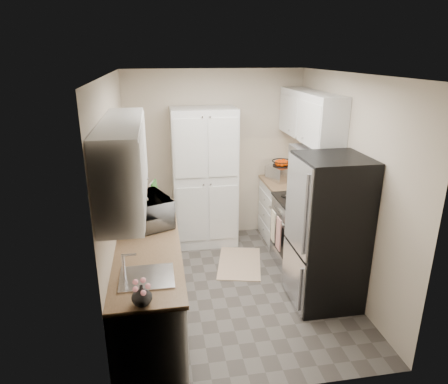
# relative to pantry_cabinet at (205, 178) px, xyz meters

# --- Properties ---
(ground) EXTENTS (3.20, 3.20, 0.00)m
(ground) POSITION_rel_pantry_cabinet_xyz_m (0.20, -1.32, -1.00)
(ground) COLOR #56514C
(ground) RESTS_ON ground
(room_shell) EXTENTS (2.64, 3.24, 2.52)m
(room_shell) POSITION_rel_pantry_cabinet_xyz_m (0.18, -1.32, 0.63)
(room_shell) COLOR beige
(room_shell) RESTS_ON ground
(pantry_cabinet) EXTENTS (0.90, 0.55, 2.00)m
(pantry_cabinet) POSITION_rel_pantry_cabinet_xyz_m (0.00, 0.00, 0.00)
(pantry_cabinet) COLOR silver
(pantry_cabinet) RESTS_ON ground
(base_cabinet_left) EXTENTS (0.60, 2.30, 0.88)m
(base_cabinet_left) POSITION_rel_pantry_cabinet_xyz_m (-0.79, -1.75, -0.56)
(base_cabinet_left) COLOR silver
(base_cabinet_left) RESTS_ON ground
(countertop_left) EXTENTS (0.63, 2.33, 0.04)m
(countertop_left) POSITION_rel_pantry_cabinet_xyz_m (-0.79, -1.75, -0.10)
(countertop_left) COLOR #846647
(countertop_left) RESTS_ON base_cabinet_left
(base_cabinet_right) EXTENTS (0.60, 0.80, 0.88)m
(base_cabinet_right) POSITION_rel_pantry_cabinet_xyz_m (1.19, -0.12, -0.56)
(base_cabinet_right) COLOR silver
(base_cabinet_right) RESTS_ON ground
(countertop_right) EXTENTS (0.63, 0.83, 0.04)m
(countertop_right) POSITION_rel_pantry_cabinet_xyz_m (1.19, -0.12, -0.10)
(countertop_right) COLOR #846647
(countertop_right) RESTS_ON base_cabinet_right
(electric_range) EXTENTS (0.71, 0.78, 1.13)m
(electric_range) POSITION_rel_pantry_cabinet_xyz_m (1.17, -0.93, -0.52)
(electric_range) COLOR #B7B7BC
(electric_range) RESTS_ON ground
(refrigerator) EXTENTS (0.70, 0.72, 1.70)m
(refrigerator) POSITION_rel_pantry_cabinet_xyz_m (1.14, -1.73, -0.15)
(refrigerator) COLOR #B7B7BC
(refrigerator) RESTS_ON ground
(microwave) EXTENTS (0.59, 0.69, 0.32)m
(microwave) POSITION_rel_pantry_cabinet_xyz_m (-0.77, -1.33, 0.08)
(microwave) COLOR #A4A3A7
(microwave) RESTS_ON countertop_left
(wine_bottle) EXTENTS (0.07, 0.07, 0.27)m
(wine_bottle) POSITION_rel_pantry_cabinet_xyz_m (-0.86, -0.95, 0.06)
(wine_bottle) COLOR black
(wine_bottle) RESTS_ON countertop_left
(flower_vase) EXTENTS (0.20, 0.20, 0.16)m
(flower_vase) POSITION_rel_pantry_cabinet_xyz_m (-0.82, -2.83, 0.00)
(flower_vase) COLOR silver
(flower_vase) RESTS_ON countertop_left
(cutting_board) EXTENTS (0.06, 0.21, 0.26)m
(cutting_board) POSITION_rel_pantry_cabinet_xyz_m (-0.70, -0.62, 0.05)
(cutting_board) COLOR #327B2D
(cutting_board) RESTS_ON countertop_left
(toaster_oven) EXTENTS (0.40, 0.45, 0.22)m
(toaster_oven) POSITION_rel_pantry_cabinet_xyz_m (1.13, -0.02, 0.03)
(toaster_oven) COLOR silver
(toaster_oven) RESTS_ON countertop_right
(fruit_basket) EXTENTS (0.35, 0.35, 0.12)m
(fruit_basket) POSITION_rel_pantry_cabinet_xyz_m (1.14, -0.02, 0.20)
(fruit_basket) COLOR #FF4100
(fruit_basket) RESTS_ON toaster_oven
(kitchen_mat) EXTENTS (0.75, 1.00, 0.01)m
(kitchen_mat) POSITION_rel_pantry_cabinet_xyz_m (0.37, -0.76, -0.99)
(kitchen_mat) COLOR beige
(kitchen_mat) RESTS_ON ground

